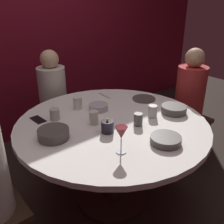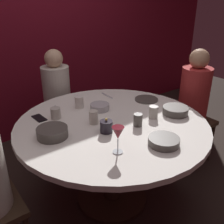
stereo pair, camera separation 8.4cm
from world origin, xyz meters
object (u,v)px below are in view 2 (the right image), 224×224
(dinner_plate, at_px, (146,99))
(seated_diner_right, at_px, (194,96))
(cell_phone, at_px, (39,118))
(cup_near_candle, at_px, (153,112))
(cup_by_left_diner, at_px, (138,120))
(bowl_sauce_side, at_px, (52,132))
(cup_center_front, at_px, (56,113))
(candle_holder, at_px, (106,126))
(dining_table, at_px, (112,137))
(bowl_serving_large, at_px, (100,107))
(cup_far_edge, at_px, (79,102))
(seated_diner_back, at_px, (57,92))
(bowl_salad_center, at_px, (164,141))
(cup_by_right_diner, at_px, (94,117))
(wine_glass, at_px, (118,134))
(bowl_small_white, at_px, (175,110))

(dinner_plate, bearing_deg, seated_diner_right, -17.64)
(cell_phone, height_order, cup_near_candle, cup_near_candle)
(cup_by_left_diner, bearing_deg, bowl_sauce_side, 158.32)
(dinner_plate, distance_m, cup_center_front, 0.85)
(cell_phone, distance_m, cup_near_candle, 0.90)
(candle_holder, height_order, cup_by_left_diner, candle_holder)
(cup_center_front, bearing_deg, bowl_sauce_side, -120.24)
(dining_table, bearing_deg, cup_by_left_diner, -56.38)
(dining_table, relative_size, seated_diner_right, 1.23)
(bowl_serving_large, relative_size, bowl_sauce_side, 0.75)
(cup_by_left_diner, distance_m, cup_far_edge, 0.57)
(seated_diner_back, xyz_separation_m, candle_holder, (-0.13, -1.06, 0.09))
(cell_phone, distance_m, bowl_serving_large, 0.50)
(seated_diner_right, bearing_deg, cup_by_left_diner, 10.56)
(bowl_sauce_side, bearing_deg, candle_holder, -26.48)
(bowl_serving_large, relative_size, cup_by_left_diner, 1.69)
(bowl_sauce_side, height_order, cup_by_left_diner, cup_by_left_diner)
(seated_diner_right, bearing_deg, cup_far_edge, -19.23)
(cup_near_candle, distance_m, cup_center_front, 0.76)
(candle_holder, bearing_deg, cup_near_candle, -4.84)
(cup_far_edge, bearing_deg, bowl_salad_center, -80.72)
(seated_diner_right, bearing_deg, cup_center_front, -13.09)
(dinner_plate, relative_size, cup_by_right_diner, 2.05)
(bowl_sauce_side, bearing_deg, dining_table, -7.41)
(bowl_salad_center, xyz_separation_m, cup_near_candle, (0.23, 0.32, 0.02))
(wine_glass, distance_m, cup_by_right_diner, 0.43)
(candle_holder, bearing_deg, bowl_salad_center, -60.64)
(dinner_plate, xyz_separation_m, cell_phone, (-0.94, 0.23, -0.00))
(bowl_serving_large, bearing_deg, bowl_small_white, -44.65)
(seated_diner_back, height_order, seated_diner_right, seated_diner_right)
(dining_table, xyz_separation_m, wine_glass, (-0.22, -0.36, 0.27))
(bowl_serving_large, bearing_deg, seated_diner_back, 94.04)
(cell_phone, bearing_deg, cup_by_left_diner, 130.38)
(cup_by_left_diner, bearing_deg, cup_by_right_diner, 136.85)
(bowl_serving_large, distance_m, cup_far_edge, 0.18)
(dining_table, height_order, seated_diner_right, seated_diner_right)
(wine_glass, height_order, bowl_serving_large, wine_glass)
(seated_diner_back, distance_m, cup_by_left_diner, 1.14)
(bowl_sauce_side, relative_size, cup_by_left_diner, 2.25)
(dining_table, bearing_deg, cup_by_right_diner, 155.92)
(wine_glass, distance_m, bowl_sauce_side, 0.49)
(seated_diner_back, bearing_deg, wine_glass, -9.66)
(seated_diner_back, height_order, cup_center_front, seated_diner_back)
(seated_diner_back, height_order, bowl_salad_center, seated_diner_back)
(seated_diner_back, relative_size, cup_far_edge, 11.16)
(dinner_plate, height_order, bowl_small_white, bowl_small_white)
(candle_holder, xyz_separation_m, wine_glass, (-0.09, -0.25, 0.08))
(bowl_salad_center, bearing_deg, cup_far_edge, 99.28)
(wine_glass, xyz_separation_m, cell_phone, (-0.20, 0.74, -0.12))
(dinner_plate, bearing_deg, bowl_small_white, -93.41)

